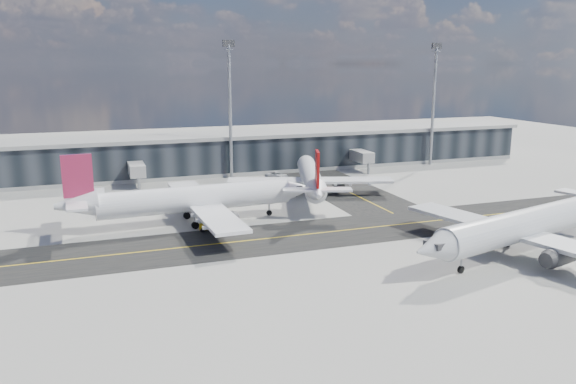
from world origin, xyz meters
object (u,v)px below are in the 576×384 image
airliner_af (193,199)px  service_van (277,175)px  airliner_redtail (311,178)px  airliner_near (528,224)px  baggage_tug (211,225)px

airliner_af → service_van: size_ratio=7.67×
airliner_af → service_van: bearing=138.7°
airliner_af → service_van: (23.13, 28.83, -3.17)m
airliner_redtail → airliner_near: (14.46, -39.34, 0.38)m
airliner_redtail → airliner_near: size_ratio=0.89×
airliner_af → airliner_near: 47.69m
airliner_af → airliner_near: (38.26, -28.47, 0.07)m
baggage_tug → service_van: 39.94m
airliner_near → baggage_tug: airliner_near is taller
airliner_near → baggage_tug: (-36.55, 23.59, -3.07)m
airliner_redtail → baggage_tug: bearing=-126.7°
baggage_tug → airliner_near: bearing=69.5°
airliner_af → baggage_tug: airliner_af is taller
airliner_redtail → airliner_near: 41.92m
airliner_redtail → baggage_tug: size_ratio=11.77×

